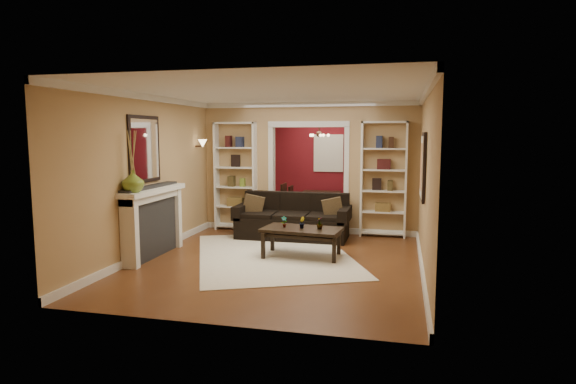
% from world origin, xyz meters
% --- Properties ---
extents(floor, '(8.00, 8.00, 0.00)m').
position_xyz_m(floor, '(0.00, 0.00, 0.00)').
color(floor, brown).
rests_on(floor, ground).
extents(ceiling, '(8.00, 8.00, 0.00)m').
position_xyz_m(ceiling, '(0.00, 0.00, 2.70)').
color(ceiling, white).
rests_on(ceiling, ground).
extents(wall_back, '(8.00, 0.00, 8.00)m').
position_xyz_m(wall_back, '(0.00, 4.00, 1.35)').
color(wall_back, tan).
rests_on(wall_back, ground).
extents(wall_front, '(8.00, 0.00, 8.00)m').
position_xyz_m(wall_front, '(0.00, -4.00, 1.35)').
color(wall_front, tan).
rests_on(wall_front, ground).
extents(wall_left, '(0.00, 8.00, 8.00)m').
position_xyz_m(wall_left, '(-2.25, 0.00, 1.35)').
color(wall_left, tan).
rests_on(wall_left, ground).
extents(wall_right, '(0.00, 8.00, 8.00)m').
position_xyz_m(wall_right, '(2.25, 0.00, 1.35)').
color(wall_right, tan).
rests_on(wall_right, ground).
extents(partition_wall, '(4.50, 0.15, 2.70)m').
position_xyz_m(partition_wall, '(0.00, 1.20, 1.35)').
color(partition_wall, tan).
rests_on(partition_wall, floor).
extents(red_back_panel, '(4.44, 0.04, 2.64)m').
position_xyz_m(red_back_panel, '(0.00, 3.97, 1.32)').
color(red_back_panel, maroon).
rests_on(red_back_panel, floor).
extents(dining_window, '(0.78, 0.03, 0.98)m').
position_xyz_m(dining_window, '(0.00, 3.93, 1.55)').
color(dining_window, '#8CA5CC').
rests_on(dining_window, wall_back).
extents(area_rug, '(3.66, 4.17, 0.01)m').
position_xyz_m(area_rug, '(-0.19, -0.93, 0.01)').
color(area_rug, white).
rests_on(area_rug, floor).
extents(sofa, '(2.25, 0.97, 0.88)m').
position_xyz_m(sofa, '(-0.17, 0.45, 0.44)').
color(sofa, black).
rests_on(sofa, floor).
extents(pillow_left, '(0.41, 0.20, 0.39)m').
position_xyz_m(pillow_left, '(-0.97, 0.43, 0.63)').
color(pillow_left, brown).
rests_on(pillow_left, sofa).
extents(pillow_right, '(0.39, 0.17, 0.37)m').
position_xyz_m(pillow_right, '(0.62, 0.43, 0.62)').
color(pillow_right, brown).
rests_on(pillow_right, sofa).
extents(coffee_table, '(1.36, 0.84, 0.49)m').
position_xyz_m(coffee_table, '(0.30, -0.95, 0.24)').
color(coffee_table, black).
rests_on(coffee_table, floor).
extents(plant_left, '(0.12, 0.11, 0.19)m').
position_xyz_m(plant_left, '(0.00, -0.95, 0.58)').
color(plant_left, '#336626').
rests_on(plant_left, coffee_table).
extents(plant_center, '(0.11, 0.13, 0.19)m').
position_xyz_m(plant_center, '(0.30, -0.95, 0.58)').
color(plant_center, '#336626').
rests_on(plant_center, coffee_table).
extents(plant_right, '(0.12, 0.12, 0.20)m').
position_xyz_m(plant_right, '(0.61, -0.95, 0.59)').
color(plant_right, '#336626').
rests_on(plant_right, coffee_table).
extents(bookshelf_left, '(0.90, 0.30, 2.30)m').
position_xyz_m(bookshelf_left, '(-1.55, 1.03, 1.15)').
color(bookshelf_left, white).
rests_on(bookshelf_left, floor).
extents(bookshelf_right, '(0.90, 0.30, 2.30)m').
position_xyz_m(bookshelf_right, '(1.55, 1.03, 1.15)').
color(bookshelf_right, white).
rests_on(bookshelf_right, floor).
extents(fireplace, '(0.32, 1.70, 1.16)m').
position_xyz_m(fireplace, '(-2.09, -1.50, 0.58)').
color(fireplace, white).
rests_on(fireplace, floor).
extents(vase, '(0.40, 0.40, 0.35)m').
position_xyz_m(vase, '(-2.09, -2.11, 1.33)').
color(vase, olive).
rests_on(vase, fireplace).
extents(mirror, '(0.03, 0.95, 1.10)m').
position_xyz_m(mirror, '(-2.23, -1.50, 1.80)').
color(mirror, silver).
rests_on(mirror, wall_left).
extents(wall_sconce, '(0.18, 0.18, 0.22)m').
position_xyz_m(wall_sconce, '(-2.15, 0.55, 1.83)').
color(wall_sconce, '#FFE0A5').
rests_on(wall_sconce, wall_left).
extents(framed_art, '(0.04, 0.85, 1.05)m').
position_xyz_m(framed_art, '(2.21, -1.00, 1.55)').
color(framed_art, black).
rests_on(framed_art, wall_right).
extents(dining_table, '(1.72, 0.96, 0.60)m').
position_xyz_m(dining_table, '(-0.04, 2.69, 0.30)').
color(dining_table, black).
rests_on(dining_table, floor).
extents(dining_chair_nw, '(0.50, 0.50, 0.90)m').
position_xyz_m(dining_chair_nw, '(-0.59, 2.39, 0.45)').
color(dining_chair_nw, black).
rests_on(dining_chair_nw, floor).
extents(dining_chair_ne, '(0.43, 0.43, 0.75)m').
position_xyz_m(dining_chair_ne, '(0.51, 2.39, 0.37)').
color(dining_chair_ne, black).
rests_on(dining_chair_ne, floor).
extents(dining_chair_sw, '(0.50, 0.50, 0.78)m').
position_xyz_m(dining_chair_sw, '(-0.59, 2.99, 0.39)').
color(dining_chair_sw, black).
rests_on(dining_chair_sw, floor).
extents(dining_chair_se, '(0.58, 0.58, 0.91)m').
position_xyz_m(dining_chair_se, '(0.51, 2.99, 0.45)').
color(dining_chair_se, black).
rests_on(dining_chair_se, floor).
extents(chandelier, '(0.50, 0.50, 0.30)m').
position_xyz_m(chandelier, '(0.00, 2.70, 2.02)').
color(chandelier, '#3F291D').
rests_on(chandelier, ceiling).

